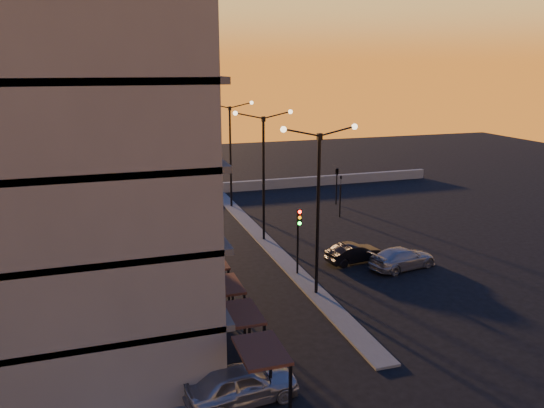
{
  "coord_description": "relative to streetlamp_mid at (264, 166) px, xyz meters",
  "views": [
    {
      "loc": [
        -10.9,
        -25.5,
        12.47
      ],
      "look_at": [
        -0.71,
        5.86,
        3.87
      ],
      "focal_mm": 35.0,
      "sensor_mm": 36.0,
      "label": 1
    }
  ],
  "objects": [
    {
      "name": "median",
      "position": [
        0.0,
        0.0,
        -5.53
      ],
      "size": [
        1.2,
        36.0,
        0.12
      ],
      "primitive_type": "cube",
      "color": "#4A4A47",
      "rests_on": "ground"
    },
    {
      "name": "signal_east_b",
      "position": [
        9.5,
        8.0,
        -2.49
      ],
      "size": [
        0.42,
        1.99,
        3.6
      ],
      "color": "black",
      "rests_on": "ground"
    },
    {
      "name": "traffic_light_main",
      "position": [
        0.0,
        -7.13,
        -2.7
      ],
      "size": [
        0.28,
        0.44,
        4.25
      ],
      "color": "black",
      "rests_on": "ground"
    },
    {
      "name": "ground",
      "position": [
        0.0,
        -10.0,
        -5.59
      ],
      "size": [
        120.0,
        120.0,
        0.0
      ],
      "primitive_type": "plane",
      "color": "black",
      "rests_on": "ground"
    },
    {
      "name": "car_wagon",
      "position": [
        6.76,
        -7.97,
        -4.92
      ],
      "size": [
        4.88,
        2.72,
        1.34
      ],
      "primitive_type": "imported",
      "rotation": [
        0.0,
        0.0,
        1.76
      ],
      "color": "#929499",
      "rests_on": "ground"
    },
    {
      "name": "parapet",
      "position": [
        2.0,
        16.0,
        -5.09
      ],
      "size": [
        44.0,
        0.5,
        1.0
      ],
      "primitive_type": "cube",
      "color": "slate",
      "rests_on": "ground"
    },
    {
      "name": "streetlamp_mid",
      "position": [
        0.0,
        0.0,
        0.0
      ],
      "size": [
        4.32,
        0.32,
        9.51
      ],
      "color": "black",
      "rests_on": "ground"
    },
    {
      "name": "car_hatchback",
      "position": [
        -6.5,
        -18.23,
        -4.84
      ],
      "size": [
        4.56,
        2.16,
        1.51
      ],
      "primitive_type": "imported",
      "rotation": [
        0.0,
        0.0,
        1.66
      ],
      "color": "#97989E",
      "rests_on": "ground"
    },
    {
      "name": "streetlamp_far",
      "position": [
        0.0,
        10.0,
        0.0
      ],
      "size": [
        4.32,
        0.32,
        9.51
      ],
      "color": "black",
      "rests_on": "ground"
    },
    {
      "name": "building",
      "position": [
        -14.0,
        -9.97,
        6.32
      ],
      "size": [
        14.35,
        17.08,
        25.0
      ],
      "color": "#69645D",
      "rests_on": "ground"
    },
    {
      "name": "signal_east_a",
      "position": [
        8.0,
        4.0,
        -3.66
      ],
      "size": [
        0.13,
        0.16,
        3.6
      ],
      "color": "black",
      "rests_on": "ground"
    },
    {
      "name": "car_sedan",
      "position": [
        4.31,
        -6.07,
        -4.96
      ],
      "size": [
        3.98,
        1.86,
        1.26
      ],
      "primitive_type": "imported",
      "rotation": [
        0.0,
        0.0,
        1.71
      ],
      "color": "black",
      "rests_on": "ground"
    },
    {
      "name": "sidewalk_west",
      "position": [
        -10.5,
        -6.0,
        -5.53
      ],
      "size": [
        5.0,
        40.0,
        0.12
      ],
      "primitive_type": "cube",
      "color": "#4A4A47",
      "rests_on": "ground"
    },
    {
      "name": "streetlamp_near",
      "position": [
        0.0,
        -10.0,
        0.0
      ],
      "size": [
        4.32,
        0.32,
        9.51
      ],
      "color": "black",
      "rests_on": "ground"
    }
  ]
}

